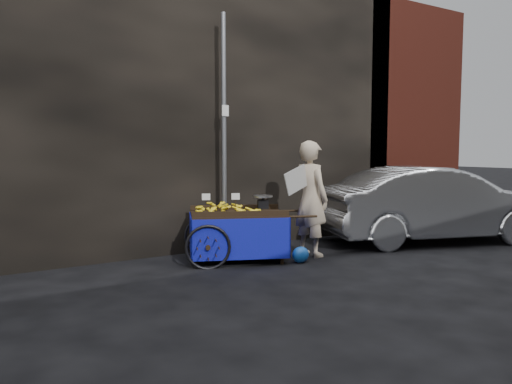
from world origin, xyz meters
TOP-DOWN VIEW (x-y plane):
  - ground at (0.00, 0.00)m, footprint 80.00×80.00m
  - building_wall at (0.39, 2.60)m, footprint 13.50×2.00m
  - street_pole at (0.30, 1.30)m, footprint 0.12×0.10m
  - banana_cart at (0.16, 0.69)m, footprint 2.22×1.63m
  - vendor at (1.40, 0.35)m, footprint 0.90×0.75m
  - plastic_bag at (0.94, 0.00)m, footprint 0.28×0.22m
  - parked_car at (4.17, 0.08)m, footprint 4.60×2.85m

SIDE VIEW (x-z plane):
  - ground at x=0.00m, z-range 0.00..0.00m
  - plastic_bag at x=0.94m, z-range 0.00..0.25m
  - banana_cart at x=0.16m, z-range 0.13..1.23m
  - parked_car at x=4.17m, z-range 0.00..1.43m
  - vendor at x=1.40m, z-range 0.00..1.90m
  - street_pole at x=0.30m, z-range 0.01..4.01m
  - building_wall at x=0.39m, z-range 0.00..5.00m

